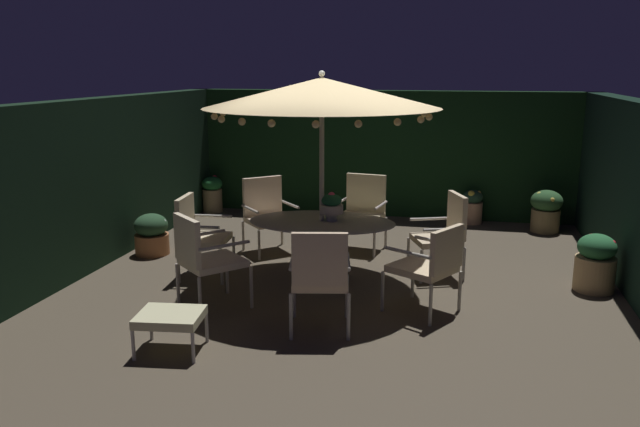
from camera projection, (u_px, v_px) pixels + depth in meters
ground_plane at (345, 282)px, 7.58m from camera, size 6.89×7.63×0.02m
hedge_backdrop_rear at (384, 154)px, 10.82m from camera, size 6.89×0.30×2.13m
hedge_backdrop_left at (91, 183)px, 8.03m from camera, size 0.30×7.63×2.13m
patio_dining_table at (322, 232)px, 7.46m from camera, size 1.75×1.19×0.75m
patio_umbrella at (322, 93)px, 7.10m from camera, size 2.70×2.70×2.47m
centerpiece_planter at (332, 205)px, 7.38m from camera, size 0.28×0.28×0.34m
patio_chair_north at (267, 210)px, 8.76m from camera, size 0.84×0.84×1.02m
patio_chair_northeast at (198, 231)px, 7.65m from camera, size 0.61×0.65×1.00m
patio_chair_east at (204, 255)px, 6.60m from camera, size 0.84×0.85×1.02m
patio_chair_southeast at (320, 273)px, 5.98m from camera, size 0.68×0.69×1.04m
patio_chair_south at (431, 262)px, 6.47m from camera, size 0.83×0.81×0.95m
patio_chair_southwest at (445, 230)px, 7.70m from camera, size 0.72×0.73×1.01m
patio_chair_west at (363, 208)px, 8.84m from camera, size 0.72×0.67×1.04m
ottoman_footrest at (170, 318)px, 5.65m from camera, size 0.62×0.54×0.37m
potted_plant_right_near at (472, 206)px, 10.35m from camera, size 0.33×0.33×0.56m
potted_plant_right_far at (152, 234)px, 8.63m from camera, size 0.46×0.46×0.57m
potted_plant_left_near at (212, 193)px, 11.16m from camera, size 0.36×0.37×0.64m
potted_plant_front_corner at (595, 263)px, 7.20m from camera, size 0.45×0.45×0.67m
potted_plant_back_left at (546, 210)px, 9.80m from camera, size 0.48×0.48×0.66m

